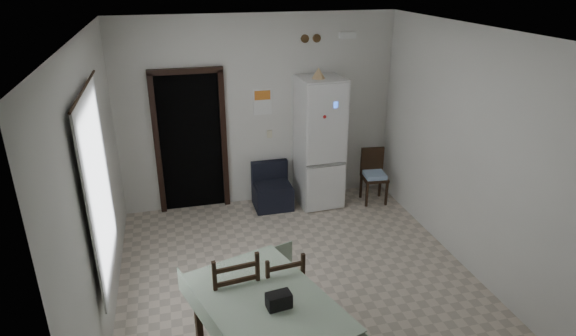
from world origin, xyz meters
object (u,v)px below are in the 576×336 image
(navy_seat, at_px, (272,187))
(corner_chair, at_px, (374,177))
(dining_chair_far_left, at_px, (232,294))
(dining_chair_far_right, at_px, (279,289))
(dining_table, at_px, (267,336))
(fridge, at_px, (320,142))

(navy_seat, bearing_deg, corner_chair, -7.80)
(dining_chair_far_left, distance_m, dining_chair_far_right, 0.49)
(dining_table, bearing_deg, corner_chair, 33.91)
(corner_chair, height_order, dining_chair_far_left, dining_chair_far_left)
(dining_chair_far_left, bearing_deg, navy_seat, -117.26)
(fridge, relative_size, navy_seat, 2.90)
(dining_table, relative_size, dining_chair_far_right, 1.57)
(fridge, relative_size, dining_chair_far_left, 1.84)
(fridge, bearing_deg, dining_chair_far_right, -117.74)
(fridge, xyz_separation_m, navy_seat, (-0.75, 0.00, -0.66))
(navy_seat, distance_m, corner_chair, 1.62)
(fridge, xyz_separation_m, corner_chair, (0.86, -0.21, -0.58))
(dining_chair_far_left, bearing_deg, dining_table, 109.24)
(dining_table, relative_size, dining_chair_far_left, 1.39)
(navy_seat, relative_size, corner_chair, 0.81)
(fridge, bearing_deg, navy_seat, 177.62)
(dining_table, xyz_separation_m, dining_chair_far_left, (-0.24, 0.48, 0.15))
(corner_chair, relative_size, dining_chair_far_right, 0.88)
(corner_chair, bearing_deg, navy_seat, 178.20)
(navy_seat, relative_size, dining_chair_far_right, 0.71)
(fridge, height_order, dining_table, fridge)
(fridge, bearing_deg, corner_chair, -16.38)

